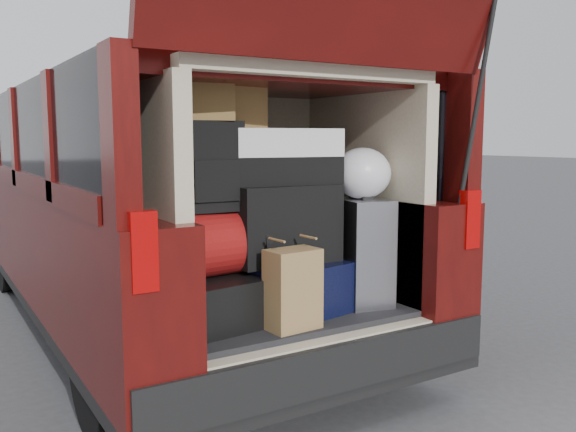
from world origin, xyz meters
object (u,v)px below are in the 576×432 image
Objects in this scene: silver_roller at (360,251)px; red_duffel at (217,243)px; black_soft_case at (281,223)px; kraft_bag at (293,289)px; backpack at (209,166)px; twotone_duffel at (275,156)px; black_hardshell at (207,297)px; navy_hardshell at (281,285)px.

silver_roller is 0.81m from red_duffel.
black_soft_case is (0.36, 0.01, 0.07)m from red_duffel.
silver_roller is at bearing 15.54° from kraft_bag.
backpack is at bearing -176.28° from silver_roller.
backpack is 0.38m from twotone_duffel.
red_duffel reaches higher than black_hardshell.
silver_roller reaches higher than kraft_bag.
silver_roller is at bearing -9.71° from black_soft_case.
black_soft_case is at bearing 64.39° from kraft_bag.
black_hardshell is 0.78m from twotone_duffel.
silver_roller reaches higher than black_hardshell.
black_hardshell is at bearing 127.49° from kraft_bag.
silver_roller is at bearing -24.13° from navy_hardshell.
black_soft_case is at bearing -0.42° from backpack.
navy_hardshell is 1.58× the size of kraft_bag.
backpack reaches higher than silver_roller.
kraft_bag is 0.70m from twotone_duffel.
silver_roller is at bearing -8.59° from twotone_duffel.
navy_hardshell is 1.06× the size of silver_roller.
black_hardshell is at bearing 132.28° from red_duffel.
red_duffel is (-0.37, -0.02, 0.26)m from navy_hardshell.
twotone_duffel reaches higher than kraft_bag.
twotone_duffel is at bearing 98.63° from black_soft_case.
navy_hardshell is at bearing -9.51° from black_hardshell.
black_soft_case is at bearing -74.70° from twotone_duffel.
kraft_bag is 0.69× the size of black_soft_case.
black_hardshell is at bearing 136.34° from backpack.
silver_roller is at bearing -11.37° from red_duffel.
navy_hardshell is (0.41, -0.01, 0.01)m from black_hardshell.
silver_roller is 0.48m from black_soft_case.
red_duffel is 0.54m from twotone_duffel.
backpack is (-0.03, 0.02, 0.37)m from red_duffel.
navy_hardshell is 1.40× the size of backpack.
twotone_duffel reaches higher than black_soft_case.
silver_roller reaches higher than red_duffel.
black_hardshell is 0.97× the size of navy_hardshell.
kraft_bag is 0.41m from black_soft_case.
black_soft_case is at bearing 179.78° from silver_roller.
navy_hardshell is 0.33m from black_soft_case.
black_soft_case reaches higher than black_hardshell.
black_soft_case reaches higher than red_duffel.
twotone_duffel reaches higher than silver_roller.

